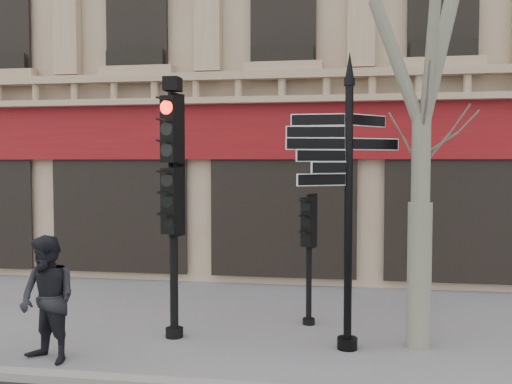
% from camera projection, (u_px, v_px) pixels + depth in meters
% --- Properties ---
extents(ground, '(80.00, 80.00, 0.00)m').
position_uv_depth(ground, '(245.00, 356.00, 8.50)').
color(ground, slate).
rests_on(ground, ground).
extents(fingerpost, '(2.50, 2.50, 4.55)m').
position_uv_depth(fingerpost, '(349.00, 151.00, 8.64)').
color(fingerpost, black).
rests_on(fingerpost, ground).
extents(traffic_signal_main, '(0.53, 0.43, 4.25)m').
position_uv_depth(traffic_signal_main, '(173.00, 174.00, 9.25)').
color(traffic_signal_main, black).
rests_on(traffic_signal_main, ground).
extents(traffic_signal_secondary, '(0.45, 0.39, 2.27)m').
position_uv_depth(traffic_signal_secondary, '(309.00, 236.00, 10.05)').
color(traffic_signal_secondary, black).
rests_on(traffic_signal_secondary, ground).
extents(pedestrian_b, '(1.08, 0.97, 1.83)m').
position_uv_depth(pedestrian_b, '(48.00, 299.00, 8.17)').
color(pedestrian_b, black).
rests_on(pedestrian_b, ground).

